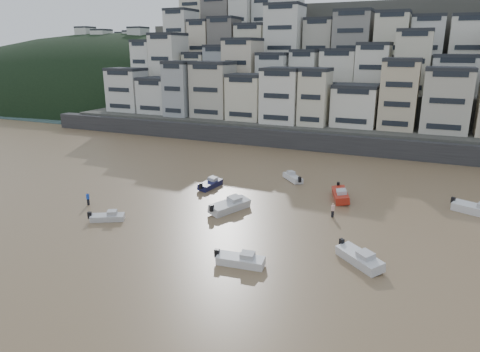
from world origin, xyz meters
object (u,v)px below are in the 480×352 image
at_px(boat_a, 241,259).
at_px(boat_f, 210,183).
at_px(boat_h, 293,176).
at_px(boat_e, 340,193).
at_px(person_pink, 333,210).
at_px(boat_c, 230,205).
at_px(boat_j, 107,216).
at_px(boat_b, 360,256).
at_px(boat_g, 477,208).
at_px(person_blue, 88,199).

height_order(boat_a, boat_f, boat_f).
distance_m(boat_f, boat_h, 12.83).
bearing_deg(boat_h, boat_f, 86.44).
bearing_deg(boat_e, person_pink, -14.24).
bearing_deg(boat_h, boat_c, 124.42).
bearing_deg(boat_c, boat_j, 147.96).
bearing_deg(boat_f, boat_e, -75.99).
height_order(boat_a, boat_c, boat_c).
height_order(boat_c, person_pink, person_pink).
relative_size(boat_j, person_pink, 2.42).
bearing_deg(boat_b, person_pink, 155.06).
relative_size(boat_b, person_pink, 3.23).
bearing_deg(boat_g, boat_a, -110.08).
distance_m(boat_g, person_blue, 48.37).
distance_m(boat_f, person_pink, 19.03).
bearing_deg(boat_f, boat_a, -139.70).
distance_m(boat_b, boat_c, 18.40).
bearing_deg(boat_j, boat_c, 7.76).
xyz_separation_m(boat_j, person_pink, (23.80, 11.78, 0.30)).
bearing_deg(person_blue, boat_g, 20.07).
distance_m(boat_e, boat_g, 16.27).
xyz_separation_m(boat_f, boat_h, (9.86, 8.21, -0.04)).
xyz_separation_m(boat_a, boat_c, (-6.82, 12.15, 0.17)).
relative_size(boat_b, boat_e, 0.93).
bearing_deg(boat_c, boat_b, -92.14).
distance_m(boat_b, boat_f, 27.58).
bearing_deg(boat_c, boat_e, -28.11).
bearing_deg(boat_b, boat_c, -162.97).
relative_size(boat_h, person_pink, 2.73).
bearing_deg(boat_j, boat_b, -26.16).
bearing_deg(boat_g, boat_e, -153.45).
bearing_deg(boat_f, boat_b, -116.34).
xyz_separation_m(boat_e, boat_c, (-11.66, -9.87, 0.02)).
xyz_separation_m(boat_b, boat_f, (-23.35, 14.67, -0.08)).
distance_m(boat_h, person_blue, 29.56).
xyz_separation_m(boat_f, boat_g, (34.39, 3.91, 0.13)).
xyz_separation_m(person_blue, person_pink, (29.63, 8.60, 0.00)).
bearing_deg(boat_j, person_blue, 122.80).
distance_m(boat_a, boat_h, 27.83).
xyz_separation_m(boat_c, person_blue, (-17.55, -5.43, 0.03)).
bearing_deg(boat_b, boat_h, 161.32).
bearing_deg(person_pink, boat_b, -65.75).
relative_size(boat_e, boat_g, 1.00).
height_order(boat_e, boat_c, boat_c).
distance_m(person_blue, person_pink, 30.85).
height_order(boat_f, boat_h, boat_f).
bearing_deg(boat_a, person_pink, 64.69).
height_order(boat_e, boat_h, boat_e).
relative_size(boat_b, boat_j, 1.33).
bearing_deg(boat_c, boat_h, 9.40).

